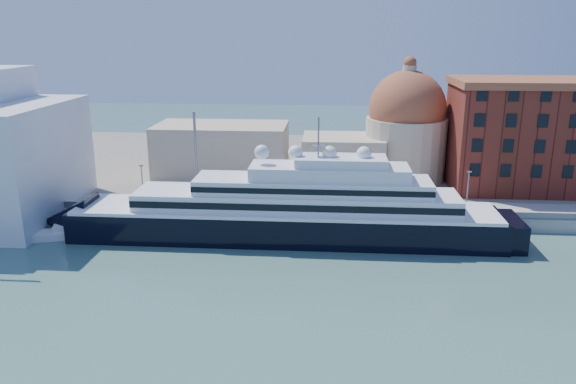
{
  "coord_description": "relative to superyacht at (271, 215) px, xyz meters",
  "views": [
    {
      "loc": [
        5.19,
        -68.27,
        35.18
      ],
      "look_at": [
        -1.49,
        18.0,
        9.9
      ],
      "focal_mm": 35.0,
      "sensor_mm": 36.0,
      "label": 1
    }
  ],
  "objects": [
    {
      "name": "ground",
      "position": [
        4.77,
        -23.0,
        -4.29
      ],
      "size": [
        400.0,
        400.0,
        0.0
      ],
      "primitive_type": "plane",
      "color": "#376059",
      "rests_on": "ground"
    },
    {
      "name": "quay",
      "position": [
        4.77,
        11.0,
        -3.04
      ],
      "size": [
        180.0,
        10.0,
        2.5
      ],
      "primitive_type": "cube",
      "color": "gray",
      "rests_on": "ground"
    },
    {
      "name": "land",
      "position": [
        4.77,
        52.0,
        -3.29
      ],
      "size": [
        260.0,
        72.0,
        2.0
      ],
      "primitive_type": "cube",
      "color": "slate",
      "rests_on": "ground"
    },
    {
      "name": "quay_fence",
      "position": [
        4.77,
        6.5,
        -1.19
      ],
      "size": [
        180.0,
        0.1,
        1.2
      ],
      "primitive_type": "cube",
      "color": "slate",
      "rests_on": "quay"
    },
    {
      "name": "superyacht",
      "position": [
        0.0,
        0.0,
        0.0
      ],
      "size": [
        83.12,
        11.52,
        24.84
      ],
      "color": "black",
      "rests_on": "ground"
    },
    {
      "name": "service_barge",
      "position": [
        -37.59,
        -2.95,
        -3.59
      ],
      "size": [
        11.39,
        6.73,
        2.43
      ],
      "rotation": [
        0.0,
        0.0,
        0.31
      ],
      "color": "white",
      "rests_on": "ground"
    },
    {
      "name": "warehouse",
      "position": [
        56.77,
        29.0,
        9.5
      ],
      "size": [
        43.0,
        19.0,
        23.25
      ],
      "color": "maroon",
      "rests_on": "land"
    },
    {
      "name": "church",
      "position": [
        11.16,
        34.72,
        6.62
      ],
      "size": [
        66.0,
        18.0,
        25.5
      ],
      "color": "beige",
      "rests_on": "land"
    },
    {
      "name": "lamp_posts",
      "position": [
        -7.89,
        9.27,
        5.55
      ],
      "size": [
        120.8,
        2.4,
        18.0
      ],
      "color": "slate",
      "rests_on": "quay"
    }
  ]
}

